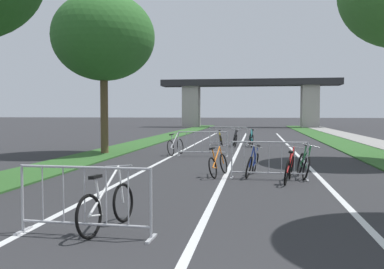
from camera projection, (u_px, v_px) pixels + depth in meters
name	position (u px, v px, depth m)	size (l,w,h in m)	color
grass_verge_left	(154.00, 140.00, 28.16)	(2.06, 62.55, 0.05)	#2D5B26
grass_verge_right	(337.00, 142.00, 26.40)	(2.06, 62.55, 0.05)	#2D5B26
sidewalk_path_right	(371.00, 142.00, 26.09)	(2.03, 62.55, 0.08)	gray
lane_stripe_center	(237.00, 152.00, 19.88)	(0.14, 36.19, 0.01)	silver
lane_stripe_right_lane	(295.00, 153.00, 19.48)	(0.14, 36.19, 0.01)	silver
lane_stripe_left_lane	(182.00, 151.00, 20.28)	(0.14, 36.19, 0.01)	silver
overpass_bridge	(249.00, 94.00, 52.84)	(22.02, 3.17, 5.95)	#2D2D30
tree_left_cypress_far	(103.00, 37.00, 18.58)	(4.50, 4.50, 7.07)	brown
crowd_barrier_nearest	(85.00, 202.00, 6.32)	(2.13, 0.53, 1.05)	#ADADB2
crowd_barrier_second	(269.00, 161.00, 11.66)	(2.14, 0.54, 1.05)	#ADADB2
crowd_barrier_third	(202.00, 144.00, 17.83)	(2.12, 0.46, 1.05)	#ADADB2
crowd_barrier_fourth	(228.00, 136.00, 23.50)	(2.12, 0.47, 1.05)	#ADADB2
bicycle_red_0	(289.00, 168.00, 11.17)	(0.63, 1.74, 0.95)	black
bicycle_white_1	(107.00, 206.00, 6.65)	(0.50, 1.67, 0.99)	black
bicycle_black_2	(235.00, 140.00, 22.93)	(0.49, 1.66, 0.97)	black
bicycle_teal_3	(251.00, 140.00, 22.82)	(0.46, 1.69, 0.96)	black
bicycle_orange_4	(218.00, 164.00, 12.31)	(0.53, 1.67, 0.89)	black
bicycle_yellow_5	(221.00, 139.00, 23.92)	(0.54, 1.60, 0.86)	black
bicycle_silver_6	(175.00, 146.00, 18.45)	(0.54, 1.76, 0.99)	black
bicycle_blue_7	(253.00, 164.00, 12.30)	(0.50, 1.67, 0.97)	black
bicycle_green_8	(303.00, 164.00, 12.01)	(0.53, 1.65, 1.00)	black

